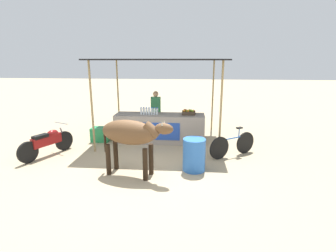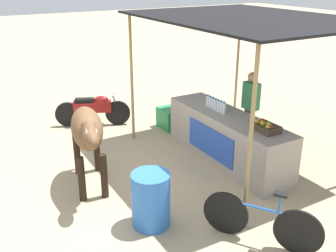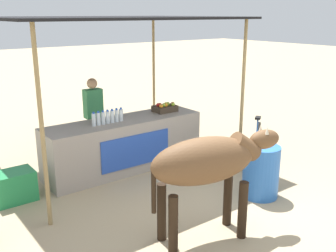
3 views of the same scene
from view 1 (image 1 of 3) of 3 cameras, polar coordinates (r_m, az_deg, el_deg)
The scene contains 11 objects.
ground_plane at distance 7.03m, azimuth -3.86°, elevation -8.91°, with size 60.00×60.00×0.00m, color tan.
stall_counter at distance 8.93m, azimuth -1.80°, elevation -0.48°, with size 3.00×0.82×0.96m.
stall_awning at distance 8.93m, azimuth -1.68°, elevation 13.69°, with size 4.20×3.20×2.78m.
water_bottle_row at distance 8.80m, azimuth -4.13°, elevation 3.24°, with size 0.61×0.07×0.25m.
fruit_crate at distance 8.79m, azimuth 4.52°, elevation 2.96°, with size 0.44×0.32×0.18m.
vendor_behind_counter at distance 9.60m, azimuth -2.66°, elevation 2.84°, with size 0.34×0.22×1.65m.
cooler_box at distance 9.36m, azimuth -14.46°, elevation -1.76°, with size 0.60×0.44×0.48m, color #268C4C.
water_barrel at distance 6.71m, azimuth 5.70°, elevation -6.24°, with size 0.57×0.57×0.84m, color blue.
cow at distance 6.30m, azimuth -8.01°, elevation -1.82°, with size 1.85×0.84×1.44m.
motorcycle_parked at distance 8.43m, azimuth -24.77°, elevation -3.14°, with size 0.90×1.67×0.90m.
bicycle_leaning at distance 7.88m, azimuth 13.93°, elevation -3.97°, with size 1.40×0.96×0.85m.
Camera 1 is at (1.01, -6.37, 2.79)m, focal length 28.00 mm.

